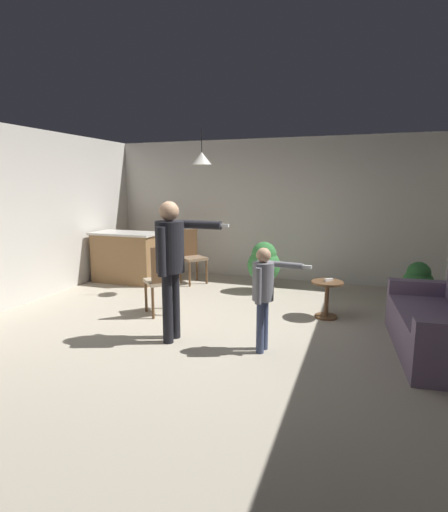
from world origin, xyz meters
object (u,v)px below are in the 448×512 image
at_px(kitchen_counter, 127,257).
at_px(spare_remote_on_table, 329,280).
at_px(dining_chair_by_counter, 191,254).
at_px(potted_plant_by_wall, 418,283).
at_px(person_child, 264,288).
at_px(person_adult, 171,256).
at_px(dining_chair_near_wall, 163,278).
at_px(couch_floral, 445,325).
at_px(side_table_by_couch, 327,295).
at_px(potted_plant_corner, 264,264).

distance_m(kitchen_counter, spare_remote_on_table, 3.92).
relative_size(dining_chair_by_counter, potted_plant_by_wall, 1.43).
bearing_deg(dining_chair_by_counter, person_child, 74.77).
xyz_separation_m(person_child, dining_chair_by_counter, (-2.05, 2.67, -0.18)).
height_order(person_adult, dining_chair_near_wall, person_adult).
relative_size(potted_plant_by_wall, spare_remote_on_table, 5.39).
distance_m(couch_floral, dining_chair_near_wall, 3.54).
xyz_separation_m(side_table_by_couch, potted_plant_by_wall, (1.24, 0.94, 0.06)).
xyz_separation_m(person_child, dining_chair_near_wall, (-1.65, 0.77, -0.18)).
bearing_deg(person_child, side_table_by_couch, 166.58).
xyz_separation_m(side_table_by_couch, person_adult, (-1.65, -1.45, 0.70)).
distance_m(person_child, potted_plant_corner, 2.57).
bearing_deg(spare_remote_on_table, person_child, -111.74).
height_order(dining_chair_by_counter, potted_plant_by_wall, dining_chair_by_counter).
height_order(couch_floral, kitchen_counter, couch_floral).
height_order(side_table_by_couch, person_adult, person_adult).
relative_size(person_adult, dining_chair_near_wall, 1.65).
distance_m(couch_floral, side_table_by_couch, 1.56).
relative_size(dining_chair_near_wall, potted_plant_by_wall, 1.43).
height_order(person_child, dining_chair_by_counter, person_child).
distance_m(potted_plant_by_wall, spare_remote_on_table, 1.54).
bearing_deg(person_child, potted_plant_corner, -158.16).
xyz_separation_m(person_child, spare_remote_on_table, (0.57, 1.43, -0.19)).
relative_size(kitchen_counter, potted_plant_by_wall, 1.80).
height_order(couch_floral, side_table_by_couch, couch_floral).
distance_m(dining_chair_near_wall, potted_plant_by_wall, 3.80).
distance_m(person_child, spare_remote_on_table, 1.55).
height_order(dining_chair_near_wall, spare_remote_on_table, dining_chair_near_wall).
bearing_deg(person_adult, kitchen_counter, -135.39).
height_order(person_adult, potted_plant_by_wall, person_adult).
height_order(side_table_by_couch, potted_plant_by_wall, potted_plant_by_wall).
height_order(kitchen_counter, dining_chair_near_wall, dining_chair_near_wall).
bearing_deg(couch_floral, spare_remote_on_table, 52.15).
xyz_separation_m(couch_floral, dining_chair_near_wall, (-3.53, 0.19, 0.21)).
distance_m(person_child, dining_chair_near_wall, 1.83).
bearing_deg(dining_chair_by_counter, side_table_by_couch, 101.41).
bearing_deg(person_adult, couch_floral, 104.31).
relative_size(side_table_by_couch, potted_plant_corner, 0.60).
relative_size(dining_chair_by_counter, dining_chair_near_wall, 1.00).
bearing_deg(dining_chair_near_wall, spare_remote_on_table, -28.46).
xyz_separation_m(kitchen_counter, potted_plant_by_wall, (5.04, 0.02, -0.09)).
bearing_deg(side_table_by_couch, dining_chair_near_wall, -163.76).
height_order(potted_plant_corner, potted_plant_by_wall, potted_plant_corner).
xyz_separation_m(side_table_by_couch, potted_plant_corner, (-1.16, 1.08, 0.15)).
bearing_deg(potted_plant_corner, side_table_by_couch, -42.91).
xyz_separation_m(potted_plant_corner, potted_plant_by_wall, (2.41, -0.14, -0.09)).
xyz_separation_m(dining_chair_near_wall, potted_plant_by_wall, (3.45, 1.58, -0.16)).
distance_m(person_adult, dining_chair_near_wall, 1.09).
relative_size(couch_floral, side_table_by_couch, 3.59).
bearing_deg(potted_plant_by_wall, dining_chair_near_wall, -155.38).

